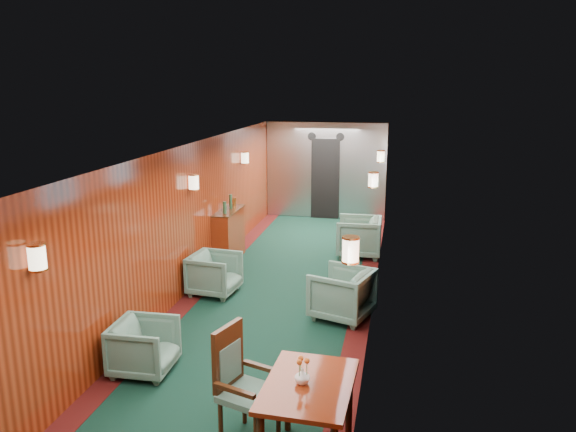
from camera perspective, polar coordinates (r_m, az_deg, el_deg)
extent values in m
plane|color=black|center=(8.74, -1.56, -9.14)|extent=(12.00, 12.00, 0.00)
cube|color=white|center=(8.13, -1.67, 6.33)|extent=(3.00, 12.00, 0.10)
cube|color=white|center=(8.13, -1.67, 6.40)|extent=(1.20, 12.00, 0.06)
cube|color=maroon|center=(14.14, 3.90, 4.68)|extent=(3.00, 0.10, 2.40)
cube|color=maroon|center=(8.80, -11.17, -0.99)|extent=(0.10, 12.00, 2.40)
cube|color=maroon|center=(8.15, 8.72, -2.05)|extent=(0.10, 12.00, 2.40)
cube|color=#3B0D0B|center=(9.12, -9.95, -8.34)|extent=(0.30, 12.00, 0.01)
cube|color=#3B0D0B|center=(8.56, 7.41, -9.75)|extent=(0.30, 12.00, 0.01)
cube|color=#B0B3B8|center=(14.06, 3.86, 4.63)|extent=(2.98, 0.12, 2.38)
cube|color=black|center=(14.02, 3.80, 3.77)|extent=(0.70, 0.06, 2.00)
cylinder|color=black|center=(13.94, 2.44, 8.09)|extent=(0.20, 0.04, 0.20)
cylinder|color=black|center=(13.84, 5.33, 8.01)|extent=(0.20, 0.04, 0.20)
cube|color=silver|center=(4.77, 6.47, -10.28)|extent=(0.02, 1.10, 0.80)
cube|color=#466669|center=(4.77, 6.37, -10.27)|extent=(0.01, 0.96, 0.66)
cube|color=silver|center=(7.12, 8.29, -2.23)|extent=(0.02, 1.10, 0.80)
cube|color=#466669|center=(7.12, 8.22, -2.23)|extent=(0.01, 0.96, 0.66)
cube|color=silver|center=(9.55, 9.18, 1.77)|extent=(0.02, 1.10, 0.80)
cube|color=#466669|center=(9.55, 9.14, 1.78)|extent=(0.01, 0.96, 0.66)
cube|color=silver|center=(12.01, 9.72, 4.15)|extent=(0.02, 1.10, 0.80)
cube|color=#466669|center=(12.01, 9.68, 4.15)|extent=(0.01, 0.96, 0.66)
cylinder|color=#FFF1C6|center=(5.64, -24.15, -3.82)|extent=(0.16, 0.16, 0.24)
cylinder|color=#CD8739|center=(5.68, -24.03, -4.98)|extent=(0.17, 0.17, 0.02)
cylinder|color=#FFF1C6|center=(5.40, 6.38, -3.43)|extent=(0.16, 0.16, 0.24)
cylinder|color=#CD8739|center=(5.44, 6.35, -4.64)|extent=(0.17, 0.17, 0.02)
cylinder|color=#FFF1C6|center=(9.09, -9.56, 3.41)|extent=(0.16, 0.16, 0.24)
cylinder|color=#CD8739|center=(9.11, -9.53, 2.67)|extent=(0.17, 0.17, 0.02)
cylinder|color=#FFF1C6|center=(9.30, 8.65, 3.67)|extent=(0.16, 0.16, 0.24)
cylinder|color=#CD8739|center=(9.32, 8.63, 2.94)|extent=(0.17, 0.17, 0.02)
cylinder|color=#FFF1C6|center=(11.91, -4.41, 5.92)|extent=(0.16, 0.16, 0.24)
cylinder|color=#CD8739|center=(11.92, -4.40, 5.35)|extent=(0.17, 0.17, 0.02)
cylinder|color=#FFF1C6|center=(12.26, 9.41, 6.00)|extent=(0.16, 0.16, 0.24)
cylinder|color=#CD8739|center=(12.28, 9.39, 5.45)|extent=(0.17, 0.17, 0.02)
cube|color=maroon|center=(5.11, 2.12, -16.82)|extent=(0.80, 1.11, 0.04)
cylinder|color=#391D0C|center=(5.76, -0.03, -17.68)|extent=(0.06, 0.06, 0.77)
cylinder|color=#391D0C|center=(5.67, 6.24, -18.33)|extent=(0.06, 0.06, 0.77)
cube|color=#1F483F|center=(5.58, -3.94, -17.63)|extent=(0.61, 0.61, 0.06)
cube|color=#391D0C|center=(5.54, -6.13, -13.97)|extent=(0.19, 0.43, 0.63)
cube|color=#1F483F|center=(5.56, -5.89, -14.61)|extent=(0.13, 0.32, 0.38)
cube|color=#391D0C|center=(5.33, -5.47, -17.22)|extent=(0.43, 0.19, 0.04)
cube|color=#391D0C|center=(5.67, -2.57, -15.11)|extent=(0.43, 0.19, 0.04)
cylinder|color=#391D0C|center=(5.68, -6.85, -20.15)|extent=(0.05, 0.05, 0.45)
cylinder|color=#391D0C|center=(5.95, -4.45, -18.38)|extent=(0.05, 0.05, 0.45)
cylinder|color=#391D0C|center=(5.77, -0.99, -19.47)|extent=(0.05, 0.05, 0.45)
cube|color=maroon|center=(10.81, -6.03, -1.98)|extent=(0.33, 1.09, 0.98)
cube|color=#391D0C|center=(10.69, -6.04, 0.56)|extent=(0.35, 1.11, 0.02)
cylinder|color=#21432A|center=(10.41, -6.46, 0.87)|extent=(0.07, 0.07, 0.22)
cylinder|color=#21432A|center=(10.75, -5.84, 1.46)|extent=(0.06, 0.06, 0.28)
cylinder|color=#CD8739|center=(10.97, -5.50, 1.44)|extent=(0.08, 0.08, 0.18)
imported|color=white|center=(5.06, 1.46, -15.95)|extent=(0.16, 0.16, 0.14)
imported|color=#1F483F|center=(7.00, -14.40, -12.76)|extent=(0.72, 0.70, 0.64)
imported|color=#1F483F|center=(9.19, -7.46, -5.84)|extent=(0.82, 0.80, 0.68)
imported|color=#1F483F|center=(8.24, 5.50, -7.87)|extent=(1.02, 1.00, 0.74)
imported|color=#1F483F|center=(11.12, 7.20, -2.10)|extent=(0.87, 0.85, 0.78)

